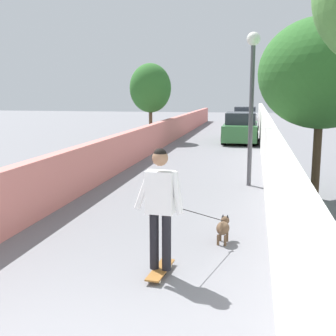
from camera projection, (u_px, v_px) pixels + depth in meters
ground_plane at (205, 156)px, 17.37m from camera, size 80.00×80.00×0.00m
wall_left at (134, 146)px, 15.80m from camera, size 48.00×0.30×1.21m
fence_right at (267, 143)px, 14.83m from camera, size 48.00×0.30×1.62m
tree_left_near at (150, 88)px, 22.39m from camera, size 2.17×2.17×4.07m
tree_right_far at (322, 74)px, 9.91m from camera, size 2.91×2.91×4.27m
lamp_post at (252, 82)px, 11.43m from camera, size 0.36×0.36×4.12m
skateboard at (160, 270)px, 6.06m from camera, size 0.81×0.27×0.08m
person_skateboarder at (160, 200)px, 5.88m from camera, size 0.25×0.71×1.72m
dog at (223, 227)px, 7.31m from camera, size 1.77×0.90×1.06m
car_near at (241, 128)px, 22.34m from camera, size 4.33×1.80×1.54m
car_far at (245, 118)px, 31.56m from camera, size 4.08×1.80×1.54m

